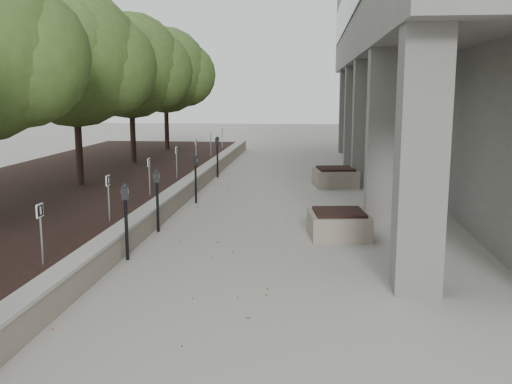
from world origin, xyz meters
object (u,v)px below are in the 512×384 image
at_px(planter_back, 335,177).
at_px(parking_meter_4, 196,179).
at_px(parking_meter_5, 217,157).
at_px(parking_meter_2, 126,222).
at_px(crabapple_tree_4, 131,88).
at_px(parking_meter_3, 157,201).
at_px(crabapple_tree_5, 166,88).
at_px(planter_front, 339,224).
at_px(crabapple_tree_3, 76,88).

bearing_deg(planter_back, parking_meter_4, -140.69).
bearing_deg(parking_meter_5, parking_meter_2, -69.30).
bearing_deg(parking_meter_4, crabapple_tree_4, 137.10).
bearing_deg(parking_meter_3, parking_meter_5, 75.56).
xyz_separation_m(parking_meter_3, planter_back, (4.08, 6.47, -0.39)).
xyz_separation_m(crabapple_tree_5, parking_meter_3, (3.25, -13.71, -2.43)).
height_order(crabapple_tree_5, parking_meter_5, crabapple_tree_5).
xyz_separation_m(parking_meter_5, planter_front, (3.91, -8.10, -0.44)).
xyz_separation_m(parking_meter_2, planter_back, (4.08, 8.61, -0.40)).
bearing_deg(parking_meter_5, crabapple_tree_3, -106.26).
xyz_separation_m(crabapple_tree_4, parking_meter_5, (3.25, -0.68, -2.39)).
xyz_separation_m(crabapple_tree_5, parking_meter_4, (3.43, -10.43, -2.46)).
height_order(crabapple_tree_5, planter_front, crabapple_tree_5).
distance_m(crabapple_tree_4, parking_meter_2, 11.58).
bearing_deg(crabapple_tree_4, parking_meter_4, -57.72).
xyz_separation_m(crabapple_tree_5, planter_back, (7.33, -7.24, -2.81)).
height_order(crabapple_tree_3, crabapple_tree_5, same).
bearing_deg(crabapple_tree_4, parking_meter_3, -69.53).
bearing_deg(parking_meter_3, parking_meter_2, -104.44).
relative_size(crabapple_tree_5, parking_meter_4, 4.12).
relative_size(parking_meter_3, planter_back, 1.05).
height_order(crabapple_tree_4, planter_back, crabapple_tree_4).
xyz_separation_m(crabapple_tree_5, planter_front, (7.16, -13.78, -2.84)).
relative_size(parking_meter_2, planter_back, 1.08).
height_order(parking_meter_4, parking_meter_5, parking_meter_5).
relative_size(parking_meter_3, parking_meter_5, 0.95).
xyz_separation_m(planter_front, planter_back, (0.17, 6.55, 0.02)).
bearing_deg(planter_back, crabapple_tree_3, -159.34).
bearing_deg(parking_meter_4, crabapple_tree_5, 123.02).
bearing_deg(parking_meter_2, crabapple_tree_3, 106.19).
xyz_separation_m(crabapple_tree_3, parking_meter_5, (3.25, 4.32, -2.39)).
bearing_deg(parking_meter_4, parking_meter_3, -78.32).
bearing_deg(parking_meter_2, planter_back, 51.79).
height_order(crabapple_tree_4, parking_meter_5, crabapple_tree_4).
distance_m(crabapple_tree_4, parking_meter_3, 9.61).
xyz_separation_m(crabapple_tree_3, planter_back, (7.33, 2.76, -2.81)).
xyz_separation_m(parking_meter_4, planter_back, (3.90, 3.19, -0.35)).
height_order(crabapple_tree_4, planter_front, crabapple_tree_4).
height_order(parking_meter_3, planter_back, parking_meter_3).
bearing_deg(crabapple_tree_5, parking_meter_2, -78.41).
bearing_deg(crabapple_tree_3, planter_back, 20.66).
xyz_separation_m(crabapple_tree_4, crabapple_tree_5, (0.00, 5.00, 0.00)).
bearing_deg(planter_back, planter_front, -91.45).
bearing_deg(crabapple_tree_3, crabapple_tree_5, 90.00).
distance_m(parking_meter_3, parking_meter_4, 3.28).
bearing_deg(parking_meter_3, planter_front, -15.53).
bearing_deg(parking_meter_4, planter_front, -27.11).
bearing_deg(parking_meter_5, crabapple_tree_5, 140.47).
bearing_deg(planter_front, planter_back, 88.55).
bearing_deg(crabapple_tree_5, planter_front, -62.54).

